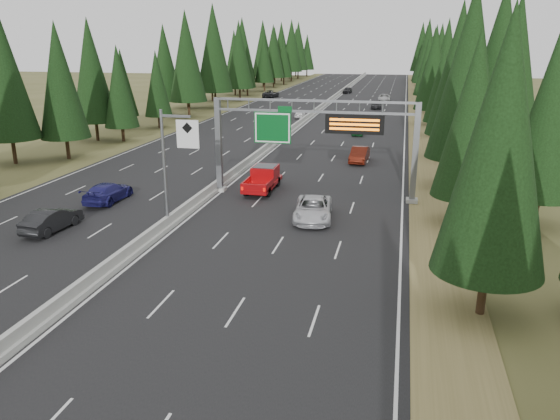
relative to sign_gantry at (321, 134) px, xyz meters
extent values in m
cube|color=black|center=(-8.92, 45.12, -5.23)|extent=(32.00, 260.00, 0.08)
cube|color=olive|center=(8.88, 45.12, -5.24)|extent=(3.60, 260.00, 0.06)
cube|color=#4B4C23|center=(-26.72, 45.12, -5.24)|extent=(3.60, 260.00, 0.06)
cube|color=#9A9A94|center=(-8.92, 45.12, -5.04)|extent=(0.70, 260.00, 0.30)
cube|color=#9A9A94|center=(-8.92, 45.12, -4.64)|extent=(0.30, 260.00, 0.60)
cube|color=slate|center=(-8.57, 0.12, -1.29)|extent=(0.45, 0.45, 7.80)
cube|color=#9A9A94|center=(-8.57, 0.12, -5.04)|extent=(0.90, 0.90, 0.30)
cube|color=slate|center=(7.28, 0.12, -1.29)|extent=(0.45, 0.45, 7.80)
cube|color=#9A9A94|center=(7.28, 0.12, -5.04)|extent=(0.90, 0.90, 0.30)
cube|color=slate|center=(-0.64, 0.12, 2.53)|extent=(15.85, 0.35, 0.16)
cube|color=slate|center=(-0.64, 0.12, 1.69)|extent=(15.85, 0.35, 0.16)
cube|color=#054C19|center=(-3.92, -0.13, 0.36)|extent=(3.00, 0.10, 2.50)
cube|color=silver|center=(-3.92, -0.19, 0.36)|extent=(2.85, 0.02, 2.35)
cube|color=#054C19|center=(-2.92, -0.13, 1.86)|extent=(1.10, 0.10, 0.45)
cube|color=black|center=(2.58, -0.18, 0.86)|extent=(4.50, 0.40, 1.50)
cube|color=orange|center=(2.58, -0.40, 1.21)|extent=(3.80, 0.02, 0.18)
cube|color=orange|center=(2.58, -0.40, 0.86)|extent=(3.80, 0.02, 0.18)
cube|color=orange|center=(2.58, -0.40, 0.51)|extent=(3.80, 0.02, 0.18)
cylinder|color=slate|center=(-8.92, -9.88, -1.19)|extent=(0.20, 0.20, 8.00)
cube|color=#9A9A94|center=(-8.92, -9.88, -5.09)|extent=(0.50, 0.50, 0.20)
cube|color=slate|center=(-7.92, -9.88, 2.41)|extent=(2.00, 0.15, 0.15)
cube|color=silver|center=(-7.12, -10.00, 1.31)|extent=(1.50, 0.06, 1.80)
cylinder|color=black|center=(10.29, -17.95, -4.16)|extent=(0.40, 0.40, 2.22)
cone|color=black|center=(10.29, -17.95, 2.79)|extent=(5.00, 5.00, 11.67)
cylinder|color=black|center=(10.69, -4.49, -4.21)|extent=(0.40, 0.40, 2.11)
cone|color=black|center=(10.69, -4.49, 2.38)|extent=(4.74, 4.74, 11.07)
cylinder|color=black|center=(15.50, -3.71, -4.21)|extent=(0.40, 0.40, 2.12)
cone|color=black|center=(15.50, -3.71, 2.41)|extent=(4.76, 4.76, 11.12)
cylinder|color=black|center=(11.23, 5.71, -3.90)|extent=(0.40, 0.40, 2.73)
cone|color=black|center=(11.23, 5.71, 4.64)|extent=(6.15, 6.15, 14.35)
cylinder|color=black|center=(14.99, 7.64, -3.98)|extent=(0.40, 0.40, 2.58)
cone|color=black|center=(14.99, 7.64, 4.10)|extent=(5.81, 5.81, 13.57)
cylinder|color=black|center=(11.51, 18.93, -3.96)|extent=(0.40, 0.40, 2.62)
cone|color=black|center=(11.51, 18.93, 4.24)|extent=(5.90, 5.90, 13.77)
cylinder|color=black|center=(15.79, 21.18, -3.80)|extent=(0.40, 0.40, 2.93)
cone|color=black|center=(15.79, 21.18, 5.36)|extent=(6.60, 6.60, 15.40)
cylinder|color=black|center=(10.93, 33.81, -4.32)|extent=(0.40, 0.40, 1.91)
cone|color=black|center=(10.93, 33.81, 1.64)|extent=(4.29, 4.29, 10.01)
cylinder|color=black|center=(16.05, 32.59, -4.26)|extent=(0.40, 0.40, 2.02)
cone|color=black|center=(16.05, 32.59, 2.05)|extent=(4.54, 4.54, 10.59)
cylinder|color=black|center=(10.23, 43.96, -4.10)|extent=(0.40, 0.40, 2.34)
cone|color=black|center=(10.23, 43.96, 3.22)|extent=(5.27, 5.27, 12.29)
cylinder|color=black|center=(16.00, 45.07, -4.30)|extent=(0.40, 0.40, 1.94)
cone|color=black|center=(16.00, 45.07, 1.75)|extent=(4.35, 4.35, 10.16)
cylinder|color=black|center=(10.85, 58.85, -4.32)|extent=(0.40, 0.40, 1.90)
cone|color=black|center=(10.85, 58.85, 1.62)|extent=(4.27, 4.27, 9.97)
cylinder|color=black|center=(15.25, 55.65, -4.14)|extent=(0.40, 0.40, 2.26)
cone|color=black|center=(15.25, 55.65, 2.94)|extent=(5.10, 5.10, 11.89)
cylinder|color=black|center=(10.27, 68.89, -4.16)|extent=(0.40, 0.40, 2.22)
cone|color=black|center=(10.27, 68.89, 2.78)|extent=(5.00, 5.00, 11.66)
cylinder|color=black|center=(15.40, 71.42, -4.11)|extent=(0.40, 0.40, 2.33)
cone|color=black|center=(15.40, 71.42, 3.16)|extent=(5.23, 5.23, 12.21)
cylinder|color=black|center=(10.98, 82.55, -4.35)|extent=(0.40, 0.40, 1.84)
cone|color=black|center=(10.98, 82.55, 1.41)|extent=(4.15, 4.15, 9.68)
cylinder|color=black|center=(14.54, 84.56, -3.90)|extent=(0.40, 0.40, 2.73)
cone|color=black|center=(14.54, 84.56, 4.64)|extent=(6.15, 6.15, 14.35)
cylinder|color=black|center=(10.83, 94.44, -3.88)|extent=(0.40, 0.40, 2.78)
cone|color=black|center=(10.83, 94.44, 4.82)|extent=(6.26, 6.26, 14.61)
cylinder|color=black|center=(15.83, 93.75, -4.27)|extent=(0.40, 0.40, 1.99)
cone|color=black|center=(15.83, 93.75, 1.95)|extent=(4.48, 4.48, 10.46)
cylinder|color=black|center=(10.10, 107.66, -4.16)|extent=(0.40, 0.40, 2.21)
cone|color=black|center=(10.10, 107.66, 2.75)|extent=(4.98, 4.98, 11.62)
cylinder|color=black|center=(15.09, 106.28, -4.21)|extent=(0.40, 0.40, 2.12)
cone|color=black|center=(15.09, 106.28, 2.42)|extent=(4.78, 4.78, 11.14)
cylinder|color=black|center=(11.26, 122.04, -3.95)|extent=(0.40, 0.40, 2.64)
cone|color=black|center=(11.26, 122.04, 4.32)|extent=(5.95, 5.95, 13.88)
cylinder|color=black|center=(14.68, 121.71, -4.25)|extent=(0.40, 0.40, 2.04)
cone|color=black|center=(14.68, 121.71, 2.13)|extent=(4.59, 4.59, 10.72)
cylinder|color=black|center=(11.70, 130.66, -4.05)|extent=(0.40, 0.40, 2.43)
cone|color=black|center=(11.70, 130.66, 3.56)|extent=(5.48, 5.48, 12.78)
cylinder|color=black|center=(15.77, 130.82, -3.87)|extent=(0.40, 0.40, 2.80)
cone|color=black|center=(15.77, 130.82, 4.87)|extent=(6.29, 6.29, 14.68)
cylinder|color=black|center=(10.64, 146.25, -3.81)|extent=(0.40, 0.40, 2.91)
cone|color=black|center=(10.64, 146.25, 5.28)|extent=(6.55, 6.55, 15.28)
cylinder|color=black|center=(14.47, 143.59, -3.92)|extent=(0.40, 0.40, 2.69)
cone|color=black|center=(14.47, 143.59, 4.48)|extent=(6.05, 6.05, 14.12)
cylinder|color=black|center=(11.58, 157.30, -4.35)|extent=(0.40, 0.40, 1.84)
cone|color=black|center=(11.58, 157.30, 1.42)|extent=(4.15, 4.15, 9.68)
cylinder|color=black|center=(14.92, 158.01, -4.37)|extent=(0.40, 0.40, 1.80)
cone|color=black|center=(14.92, 158.01, 1.25)|extent=(4.05, 4.05, 9.44)
cylinder|color=black|center=(-29.04, 9.49, -4.12)|extent=(0.40, 0.40, 2.30)
cone|color=black|center=(-29.04, 9.49, 3.06)|extent=(5.17, 5.17, 12.06)
cylinder|color=black|center=(-33.00, 6.04, -3.95)|extent=(0.40, 0.40, 2.63)
cone|color=black|center=(-33.00, 6.04, 4.28)|extent=(5.92, 5.92, 13.82)
cylinder|color=black|center=(-28.29, 20.36, -4.32)|extent=(0.40, 0.40, 1.90)
cone|color=black|center=(-28.29, 20.36, 1.63)|extent=(4.28, 4.28, 10.00)
cylinder|color=black|center=(-31.96, 20.47, -4.06)|extent=(0.40, 0.40, 2.42)
cone|color=black|center=(-31.96, 20.47, 3.51)|extent=(5.45, 5.45, 12.72)
cylinder|color=black|center=(-28.66, 32.00, -4.38)|extent=(0.40, 0.40, 1.77)
cone|color=black|center=(-28.66, 32.00, 1.16)|extent=(3.99, 3.99, 9.31)
cylinder|color=black|center=(-33.49, 30.84, -4.37)|extent=(0.40, 0.40, 1.81)
cone|color=black|center=(-33.49, 30.84, 1.28)|extent=(4.07, 4.07, 9.49)
cylinder|color=black|center=(-28.55, 43.42, -3.90)|extent=(0.40, 0.40, 2.74)
cone|color=black|center=(-28.55, 43.42, 4.66)|extent=(6.16, 6.16, 14.37)
cylinder|color=black|center=(-33.71, 46.28, -4.06)|extent=(0.40, 0.40, 2.42)
cone|color=black|center=(-33.71, 46.28, 3.49)|extent=(5.43, 5.43, 12.68)
cylinder|color=black|center=(-29.02, 58.09, -3.75)|extent=(0.40, 0.40, 3.04)
cone|color=black|center=(-29.02, 58.09, 5.74)|extent=(6.83, 6.83, 15.95)
cylinder|color=black|center=(-33.91, 56.29, -4.06)|extent=(0.40, 0.40, 2.41)
cone|color=black|center=(-33.91, 56.29, 3.47)|extent=(5.43, 5.43, 12.66)
cylinder|color=black|center=(-28.16, 71.50, -3.95)|extent=(0.40, 0.40, 2.64)
cone|color=black|center=(-28.16, 71.50, 4.30)|extent=(5.94, 5.94, 13.86)
cylinder|color=black|center=(-33.90, 70.15, -4.19)|extent=(0.40, 0.40, 2.15)
cone|color=black|center=(-33.90, 70.15, 2.54)|extent=(4.84, 4.84, 11.30)
cylinder|color=black|center=(-29.83, 83.13, -4.34)|extent=(0.40, 0.40, 1.86)
cone|color=black|center=(-29.83, 83.13, 1.49)|extent=(4.19, 4.19, 9.79)
cylinder|color=black|center=(-33.03, 83.85, -4.08)|extent=(0.40, 0.40, 2.37)
cone|color=black|center=(-33.03, 83.85, 3.34)|extent=(5.34, 5.34, 12.47)
cylinder|color=black|center=(-28.84, 95.54, -4.16)|extent=(0.40, 0.40, 2.22)
cone|color=black|center=(-28.84, 95.54, 2.77)|extent=(4.99, 4.99, 11.65)
cylinder|color=black|center=(-33.84, 93.32, -3.83)|extent=(0.40, 0.40, 2.88)
cone|color=black|center=(-33.84, 93.32, 5.15)|extent=(6.47, 6.47, 15.10)
cylinder|color=black|center=(-29.34, 107.68, -3.93)|extent=(0.40, 0.40, 2.67)
cone|color=black|center=(-29.34, 107.68, 4.41)|extent=(6.01, 6.01, 14.02)
cylinder|color=black|center=(-32.69, 109.42, -3.84)|extent=(0.40, 0.40, 2.86)
cone|color=black|center=(-32.69, 109.42, 5.09)|extent=(6.43, 6.43, 15.01)
cylinder|color=black|center=(-28.70, 118.13, -4.20)|extent=(0.40, 0.40, 2.14)
cone|color=black|center=(-28.70, 118.13, 2.50)|extent=(4.82, 4.82, 11.25)
cylinder|color=black|center=(-31.99, 120.52, -3.96)|extent=(0.40, 0.40, 2.62)
cone|color=black|center=(-31.99, 120.52, 4.24)|extent=(5.90, 5.90, 13.77)
cylinder|color=black|center=(-29.34, 132.42, -3.76)|extent=(0.40, 0.40, 3.02)
cone|color=black|center=(-29.34, 132.42, 5.67)|extent=(6.79, 6.79, 15.84)
cylinder|color=black|center=(-32.66, 132.75, -3.82)|extent=(0.40, 0.40, 2.90)
cone|color=black|center=(-32.66, 132.75, 5.26)|extent=(6.53, 6.53, 15.25)
cylinder|color=black|center=(-29.36, 143.86, -3.79)|extent=(0.40, 0.40, 2.96)
cone|color=black|center=(-29.36, 143.86, 5.47)|extent=(6.67, 6.67, 15.56)
cylinder|color=black|center=(-32.61, 145.14, -4.08)|extent=(0.40, 0.40, 2.37)
cone|color=black|center=(-32.61, 145.14, 3.32)|extent=(5.33, 5.33, 12.44)
cylinder|color=black|center=(-29.04, 159.25, -4.09)|extent=(0.40, 0.40, 2.35)
cone|color=black|center=(-29.04, 159.25, 3.25)|extent=(5.29, 5.29, 12.34)
cylinder|color=black|center=(-32.73, 157.11, -3.91)|extent=(0.40, 0.40, 2.71)
cone|color=black|center=(-32.73, 157.11, 4.56)|extent=(6.10, 6.10, 14.24)
imported|color=silver|center=(0.38, -5.82, -4.41)|extent=(3.14, 5.82, 1.55)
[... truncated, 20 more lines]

